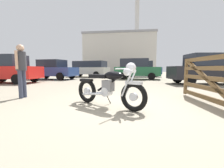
# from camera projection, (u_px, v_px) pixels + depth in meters

# --- Properties ---
(ground_plane) EXTENTS (80.00, 80.00, 0.00)m
(ground_plane) POSITION_uv_depth(u_px,v_px,m) (123.00, 105.00, 3.81)
(ground_plane) COLOR gray
(vintage_motorcycle) EXTENTS (1.90, 1.05, 1.07)m
(vintage_motorcycle) POSITION_uv_depth(u_px,v_px,m) (110.00, 86.00, 3.61)
(vintage_motorcycle) COLOR black
(vintage_motorcycle) RESTS_ON ground_plane
(timber_gate) EXTENTS (0.51, 2.53, 1.60)m
(timber_gate) POSITION_uv_depth(u_px,v_px,m) (214.00, 78.00, 3.67)
(timber_gate) COLOR brown
(timber_gate) RESTS_ON ground_plane
(bystander) EXTENTS (0.30, 0.46, 1.66)m
(bystander) POSITION_uv_depth(u_px,v_px,m) (21.00, 65.00, 4.66)
(bystander) COLOR #383D51
(bystander) RESTS_ON ground_plane
(pale_sedan_back) EXTENTS (4.03, 2.08, 1.78)m
(pale_sedan_back) POSITION_uv_depth(u_px,v_px,m) (137.00, 69.00, 13.25)
(pale_sedan_back) COLOR black
(pale_sedan_back) RESTS_ON ground_plane
(silver_sedan_mid) EXTENTS (4.93, 2.57, 1.74)m
(silver_sedan_mid) POSITION_uv_depth(u_px,v_px,m) (88.00, 68.00, 16.57)
(silver_sedan_mid) COLOR black
(silver_sedan_mid) RESTS_ON ground_plane
(blue_hatchback_right) EXTENTS (4.35, 2.24, 1.67)m
(blue_hatchback_right) POSITION_uv_depth(u_px,v_px,m) (52.00, 70.00, 12.93)
(blue_hatchback_right) COLOR black
(blue_hatchback_right) RESTS_ON ground_plane
(white_estate_far) EXTENTS (4.11, 2.29, 1.78)m
(white_estate_far) POSITION_uv_depth(u_px,v_px,m) (206.00, 69.00, 8.87)
(white_estate_far) COLOR black
(white_estate_far) RESTS_ON ground_plane
(red_hatchback_near) EXTENTS (4.04, 2.10, 1.78)m
(red_hatchback_near) POSITION_uv_depth(u_px,v_px,m) (142.00, 69.00, 16.99)
(red_hatchback_near) COLOR black
(red_hatchback_near) RESTS_ON ground_plane
(dark_sedan_left) EXTENTS (4.00, 2.03, 1.78)m
(dark_sedan_left) POSITION_uv_depth(u_px,v_px,m) (7.00, 69.00, 9.61)
(dark_sedan_left) COLOR black
(dark_sedan_left) RESTS_ON ground_plane
(industrial_building) EXTENTS (18.36, 12.24, 20.44)m
(industrial_building) POSITION_uv_depth(u_px,v_px,m) (120.00, 54.00, 40.97)
(industrial_building) COLOR beige
(industrial_building) RESTS_ON ground_plane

